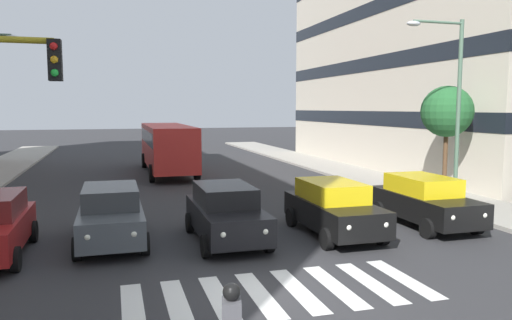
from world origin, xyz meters
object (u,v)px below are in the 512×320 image
Objects in this scene: bus_behind_traffic at (167,144)px; street_lamp_left at (451,96)px; car_1 at (333,208)px; street_tree_1 at (447,112)px; car_2 at (226,213)px; car_3 at (111,215)px; car_0 at (424,201)px.

bus_behind_traffic is 1.44× the size of street_lamp_left.
street_tree_1 is at bearing -149.38° from car_1.
car_1 is 0.91× the size of street_tree_1.
street_tree_1 reaches higher than car_2.
car_2 and car_3 have the same top height.
bus_behind_traffic is (7.03, -16.52, 0.97)m from car_0.
car_0 is 7.03m from car_2.
car_0 is 1.00× the size of car_2.
car_3 is at bearing -3.84° from car_0.
car_2 is (3.48, -0.22, 0.00)m from car_1.
car_2 is at bearing 0.08° from car_0.
street_lamp_left reaches higher than bus_behind_traffic.
car_2 is at bearing -3.67° from car_1.
car_1 and car_2 have the same top height.
bus_behind_traffic reaches higher than car_3.
car_1 is 17.14m from bus_behind_traffic.
car_0 and car_1 have the same top height.
bus_behind_traffic is (-0.00, -16.53, 0.97)m from car_2.
bus_behind_traffic is at bearing -78.26° from car_1.
street_tree_1 is at bearing -125.26° from street_lamp_left.
car_1 is 9.30m from street_tree_1.
car_2 is at bearing 10.98° from street_lamp_left.
car_3 is at bearing -11.87° from car_2.
car_1 is at bearing 3.75° from car_0.
car_3 is (6.85, -0.93, 0.00)m from car_1.
car_0 is at bearing 38.15° from street_lamp_left.
car_0 is 3.56m from car_1.
car_2 is 0.42× the size of bus_behind_traffic.
car_1 is 6.91m from car_3.
street_lamp_left is at bearing -160.82° from car_1.
street_lamp_left is (-9.33, -1.81, 3.66)m from car_2.
car_3 is (10.40, -0.70, 0.00)m from car_0.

